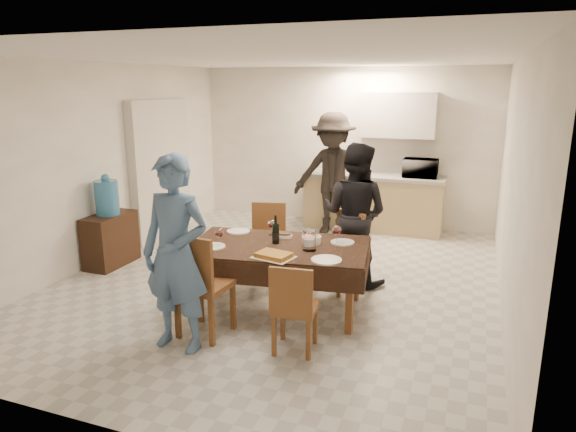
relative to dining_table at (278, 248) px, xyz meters
name	(u,v)px	position (x,y,z in m)	size (l,w,h in m)	color
floor	(279,280)	(-0.29, 0.77, -0.68)	(5.00, 6.00, 0.02)	beige
ceiling	(278,57)	(-0.29, 0.77, 1.92)	(5.00, 6.00, 0.02)	white
wall_back	(343,146)	(-0.29, 3.77, 0.62)	(5.00, 0.02, 2.60)	white
wall_front	(104,252)	(-0.29, -2.23, 0.62)	(5.00, 0.02, 2.60)	white
wall_left	(102,164)	(-2.79, 0.77, 0.62)	(0.02, 6.00, 2.60)	white
wall_right	(513,190)	(2.21, 0.77, 0.62)	(0.02, 6.00, 2.60)	white
stub_partition	(161,169)	(-2.71, 1.97, 0.37)	(0.15, 1.40, 2.10)	beige
kitchen_base_cabinet	(373,203)	(0.31, 3.45, -0.25)	(2.20, 0.60, 0.86)	tan
kitchen_worktop	(374,176)	(0.31, 3.45, 0.21)	(2.24, 0.64, 0.05)	#9B9B97
upper_cabinet	(397,115)	(0.61, 3.59, 1.17)	(1.20, 0.34, 0.70)	silver
dining_table	(278,248)	(0.00, 0.00, 0.00)	(1.96, 1.32, 0.71)	black
chair_near_left	(199,275)	(-0.45, -0.85, -0.06)	(0.50, 0.50, 0.55)	brown
chair_near_right	(292,300)	(0.45, -0.83, -0.17)	(0.42, 0.42, 0.45)	brown
chair_far_left	(263,237)	(-0.45, 0.66, -0.11)	(0.50, 0.51, 0.50)	brown
chair_far_right	(337,246)	(0.45, 0.66, -0.12)	(0.56, 0.58, 0.49)	brown
console	(111,240)	(-2.57, 0.53, -0.34)	(0.37, 0.74, 0.68)	black
water_jug	(107,198)	(-2.57, 0.53, 0.23)	(0.30, 0.30, 0.45)	#3A86C0
wine_bottle	(276,229)	(-0.05, 0.05, 0.18)	(0.08, 0.08, 0.30)	black
water_pitcher	(309,240)	(0.35, -0.05, 0.14)	(0.13, 0.13, 0.21)	white
savoury_tart	(274,255)	(0.10, -0.38, 0.06)	(0.37, 0.28, 0.05)	#AD8432
salad_bowl	(312,240)	(0.30, 0.18, 0.07)	(0.20, 0.20, 0.08)	white
mushroom_dish	(284,236)	(-0.05, 0.28, 0.05)	(0.18, 0.18, 0.03)	white
wine_glass_a	(219,237)	(-0.55, -0.25, 0.13)	(0.09, 0.09, 0.19)	white
wine_glass_b	(337,234)	(0.55, 0.25, 0.13)	(0.09, 0.09, 0.20)	white
wine_glass_c	(271,228)	(-0.20, 0.30, 0.12)	(0.08, 0.08, 0.18)	white
plate_near_left	(213,247)	(-0.60, -0.30, 0.04)	(0.26, 0.26, 0.01)	white
plate_near_right	(326,260)	(0.60, -0.30, 0.04)	(0.29, 0.29, 0.02)	white
plate_far_left	(238,231)	(-0.60, 0.30, 0.04)	(0.26, 0.26, 0.01)	white
plate_far_right	(342,242)	(0.60, 0.30, 0.04)	(0.25, 0.25, 0.01)	white
microwave	(420,168)	(1.03, 3.45, 0.38)	(0.52, 0.35, 0.29)	silver
person_near	(176,254)	(-0.55, -1.05, 0.20)	(0.64, 0.42, 1.76)	#4A6B96
person_far	(355,214)	(0.55, 1.05, 0.16)	(0.81, 0.63, 1.68)	black
person_kitchen	(332,174)	(-0.26, 3.00, 0.28)	(1.23, 0.71, 1.91)	black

